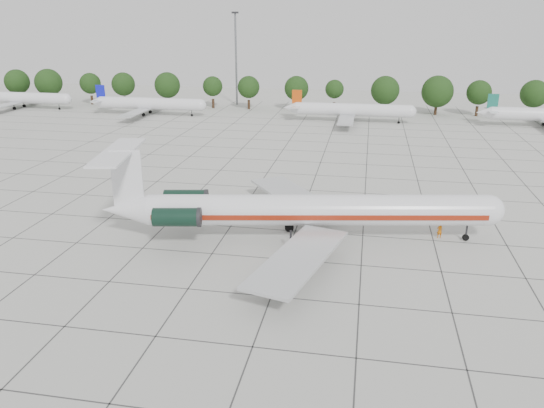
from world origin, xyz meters
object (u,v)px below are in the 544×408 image
object	(u,v)px
bg_airliner_b	(149,104)
main_airliner	(296,210)
bg_airliner_c	(351,110)
floodlight_mast	(236,54)
ground_crew	(440,230)
bg_airliner_a	(20,98)

from	to	relation	value
bg_airliner_b	main_airliner	bearing A→B (deg)	-56.72
main_airliner	bg_airliner_c	distance (m)	73.80
bg_airliner_c	floodlight_mast	world-z (taller)	floodlight_mast
ground_crew	floodlight_mast	size ratio (longest dim) A/B	0.07
main_airliner	floodlight_mast	xyz separation A→B (m)	(-30.42, 94.75, 10.53)
ground_crew	floodlight_mast	distance (m)	103.15
ground_crew	floodlight_mast	xyz separation A→B (m)	(-46.72, 90.98, 13.38)
ground_crew	bg_airliner_b	distance (m)	95.72
bg_airliner_b	bg_airliner_c	xyz separation A→B (m)	(51.81, -0.36, 0.00)
main_airliner	bg_airliner_a	world-z (taller)	main_airliner
main_airliner	bg_airliner_b	world-z (taller)	main_airliner
main_airliner	ground_crew	world-z (taller)	main_airliner
bg_airliner_b	floodlight_mast	distance (m)	29.79
bg_airliner_c	bg_airliner_b	bearing A→B (deg)	179.61
main_airliner	bg_airliner_a	distance (m)	116.97
bg_airliner_c	bg_airliner_a	bearing A→B (deg)	177.70
ground_crew	bg_airliner_c	world-z (taller)	bg_airliner_c
bg_airliner_a	bg_airliner_b	size ratio (longest dim) A/B	1.00
floodlight_mast	bg_airliner_b	bearing A→B (deg)	-131.36
bg_airliner_c	main_airliner	bearing A→B (deg)	-92.48
ground_crew	bg_airliner_b	world-z (taller)	bg_airliner_b
main_airliner	floodlight_mast	size ratio (longest dim) A/B	1.77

